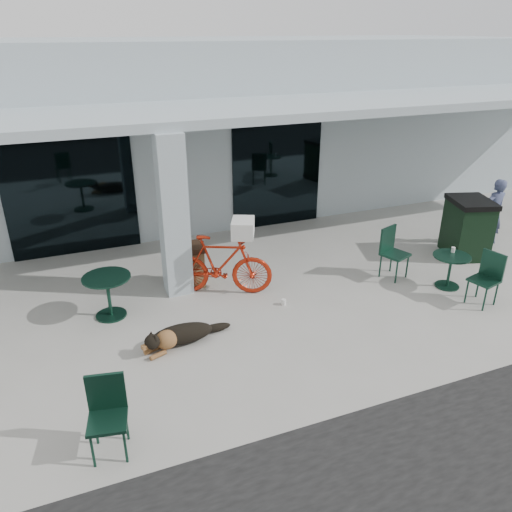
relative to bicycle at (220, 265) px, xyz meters
name	(u,v)px	position (x,y,z in m)	size (l,w,h in m)	color
ground	(297,334)	(0.75, -1.90, -0.61)	(80.00, 80.00, 0.00)	#A9A69F
building	(174,121)	(0.75, 6.60, 1.64)	(22.00, 7.00, 4.50)	#A5B6BB
storefront_glass_left	(71,197)	(-2.45, 3.08, 0.74)	(2.80, 0.06, 2.70)	black
storefront_glass_right	(277,174)	(2.55, 3.08, 0.74)	(2.40, 0.06, 2.70)	black
column	(174,216)	(-0.75, 0.40, 0.95)	(0.50, 0.50, 3.12)	#A5B6BB
overhang	(225,111)	(0.75, 1.70, 2.60)	(22.00, 2.80, 0.18)	#A5B6BB
bicycle	(220,265)	(0.00, 0.00, 0.00)	(0.57, 2.01, 1.21)	#AD220D
laundry_basket	(243,228)	(0.41, -0.19, 0.77)	(0.55, 0.41, 0.32)	white
dog	(182,333)	(-1.13, -1.43, -0.41)	(1.19, 0.40, 0.40)	black
cup_near_dog	(284,302)	(0.95, -0.90, -0.55)	(0.09, 0.09, 0.11)	white
cafe_table_near	(109,296)	(-2.12, -0.10, -0.21)	(0.85, 0.85, 0.80)	#113225
cafe_chair_near	(107,420)	(-2.51, -3.40, -0.09)	(0.46, 0.51, 1.03)	#113225
cafe_table_far	(449,271)	(4.33, -1.45, -0.26)	(0.73, 0.73, 0.68)	#113225
cafe_chair_far_a	(395,254)	(3.56, -0.69, -0.07)	(0.48, 0.53, 1.07)	#113225
cafe_chair_far_b	(484,280)	(4.41, -2.24, -0.10)	(0.46, 0.50, 1.02)	#113225
person	(493,212)	(6.78, -0.03, 0.20)	(0.58, 0.38, 1.60)	#424B6F
cup_on_table	(453,250)	(4.46, -1.32, 0.13)	(0.08, 0.08, 0.10)	white
trash_receptacle	(191,265)	(-0.45, 0.52, -0.17)	(0.51, 0.51, 0.88)	brown
wheeled_bin	(467,228)	(5.75, -0.33, 0.06)	(0.82, 1.04, 1.33)	black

